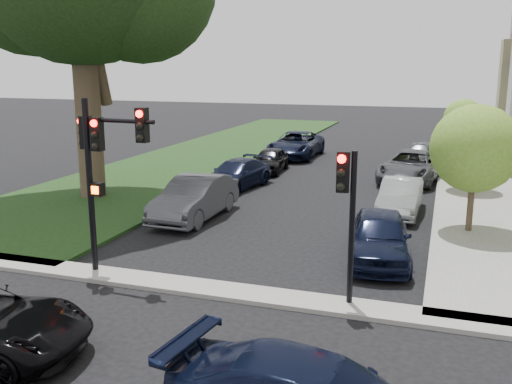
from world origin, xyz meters
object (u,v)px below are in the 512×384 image
(car_parked_5, at_px, (195,198))
(car_parked_1, at_px, (400,197))
(traffic_signal_main, at_px, (101,156))
(car_parked_7, at_px, (270,160))
(small_tree_b, at_px, (468,140))
(traffic_signal_secondary, at_px, (347,200))
(small_tree_a, at_px, (475,149))
(car_parked_3, at_px, (421,154))
(car_parked_2, at_px, (412,166))
(car_parked_0, at_px, (380,237))
(car_parked_8, at_px, (296,145))
(small_tree_c, at_px, (464,119))
(car_parked_6, at_px, (236,174))

(car_parked_5, bearing_deg, car_parked_1, 24.49)
(traffic_signal_main, relative_size, car_parked_7, 1.28)
(small_tree_b, bearing_deg, traffic_signal_secondary, -101.98)
(car_parked_1, relative_size, car_parked_5, 0.85)
(small_tree_a, bearing_deg, car_parked_1, 142.36)
(car_parked_1, height_order, car_parked_3, car_parked_3)
(traffic_signal_secondary, distance_m, car_parked_2, 16.07)
(car_parked_5, bearing_deg, car_parked_7, 91.92)
(car_parked_0, height_order, car_parked_2, car_parked_2)
(traffic_signal_main, bearing_deg, car_parked_7, 90.94)
(car_parked_5, relative_size, car_parked_7, 1.27)
(traffic_signal_main, xyz_separation_m, car_parked_0, (7.01, 3.55, -2.60))
(small_tree_a, bearing_deg, car_parked_0, -124.51)
(small_tree_b, height_order, car_parked_7, small_tree_b)
(traffic_signal_secondary, distance_m, car_parked_5, 9.29)
(car_parked_3, bearing_deg, car_parked_2, -85.39)
(small_tree_a, distance_m, traffic_signal_main, 12.11)
(car_parked_0, relative_size, car_parked_8, 0.76)
(traffic_signal_secondary, xyz_separation_m, car_parked_3, (0.76, 20.84, -1.96))
(small_tree_b, height_order, car_parked_8, small_tree_b)
(traffic_signal_secondary, height_order, car_parked_5, traffic_signal_secondary)
(small_tree_c, height_order, car_parked_1, small_tree_c)
(traffic_signal_secondary, xyz_separation_m, car_parked_7, (-6.86, 16.19, -2.00))
(small_tree_c, bearing_deg, car_parked_0, -97.23)
(car_parked_0, xyz_separation_m, car_parked_2, (0.15, 12.36, 0.03))
(car_parked_5, bearing_deg, small_tree_a, 8.37)
(car_parked_1, xyz_separation_m, car_parked_8, (-7.34, 12.17, 0.12))
(small_tree_b, xyz_separation_m, car_parked_7, (-9.88, 1.92, -1.75))
(traffic_signal_main, relative_size, car_parked_1, 1.17)
(car_parked_5, bearing_deg, car_parked_2, 54.52)
(car_parked_1, xyz_separation_m, car_parked_7, (-7.41, 6.91, -0.03))
(car_parked_1, bearing_deg, traffic_signal_secondary, -92.08)
(traffic_signal_secondary, relative_size, car_parked_7, 1.00)
(car_parked_6, bearing_deg, small_tree_a, -12.89)
(small_tree_b, distance_m, car_parked_7, 10.22)
(small_tree_c, xyz_separation_m, car_parked_0, (-2.61, -20.57, -1.69))
(car_parked_1, xyz_separation_m, car_parked_3, (0.20, 11.55, 0.01))
(small_tree_c, xyz_separation_m, car_parked_3, (-2.27, -3.32, -1.74))
(car_parked_5, bearing_deg, car_parked_6, 95.32)
(car_parked_5, xyz_separation_m, car_parked_6, (-0.41, 5.56, -0.13))
(small_tree_b, xyz_separation_m, car_parked_1, (-2.47, -4.98, -1.72))
(small_tree_c, bearing_deg, car_parked_8, -164.59)
(car_parked_8, bearing_deg, car_parked_3, -4.62)
(small_tree_c, bearing_deg, traffic_signal_secondary, -97.14)
(traffic_signal_secondary, relative_size, car_parked_8, 0.66)
(small_tree_c, xyz_separation_m, car_parked_6, (-10.15, -12.45, -1.77))
(small_tree_a, height_order, car_parked_2, small_tree_a)
(traffic_signal_secondary, relative_size, car_parked_5, 0.78)
(car_parked_2, bearing_deg, car_parked_8, 151.65)
(car_parked_1, relative_size, car_parked_6, 0.90)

